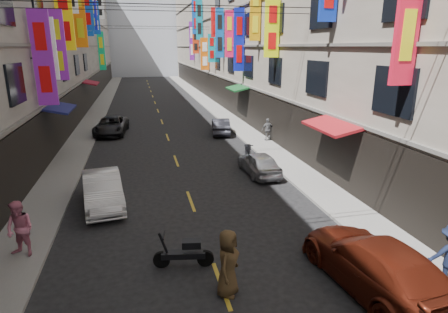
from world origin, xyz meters
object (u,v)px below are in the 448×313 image
car_left_far (111,126)px  car_right_near (376,264)px  car_left_mid (103,190)px  pedestrian_lfar (20,229)px  scooter_far_right (248,153)px  car_right_mid (259,163)px  scooter_crossing (184,253)px  pedestrian_rfar (268,130)px  car_right_far (221,126)px  pedestrian_crossing (228,263)px

car_left_far → car_right_near: bearing=-63.4°
car_left_mid → pedestrian_lfar: pedestrian_lfar is taller
scooter_far_right → car_right_mid: car_right_mid is taller
car_left_mid → car_right_near: (7.56, -7.41, 0.04)m
scooter_crossing → pedestrian_rfar: bearing=-18.6°
scooter_crossing → car_right_mid: car_right_mid is taller
scooter_crossing → scooter_far_right: size_ratio=1.01×
car_right_near → pedestrian_lfar: (-9.65, 3.72, 0.28)m
car_right_far → car_right_mid: bearing=98.7°
car_right_mid → pedestrian_rfar: bearing=-115.5°
car_right_far → pedestrian_lfar: 18.32m
car_right_far → pedestrian_rfar: (2.60, -3.22, 0.29)m
scooter_far_right → car_left_far: car_left_far is taller
scooter_far_right → car_left_far: bearing=-34.1°
car_left_far → pedestrian_lfar: 17.38m
car_left_mid → car_right_mid: car_left_mid is taller
scooter_far_right → pedestrian_crossing: 12.22m
car_left_far → car_right_mid: bearing=-49.2°
scooter_crossing → car_right_mid: size_ratio=0.51×
car_left_far → car_right_near: size_ratio=0.92×
scooter_far_right → car_right_mid: bearing=100.0°
scooter_far_right → car_right_far: car_right_far is taller
scooter_far_right → car_right_near: (-0.06, -12.20, 0.29)m
car_right_near → car_right_far: 19.28m
scooter_far_right → pedestrian_lfar: (-9.71, -8.48, 0.57)m
pedestrian_rfar → pedestrian_crossing: 16.73m
pedestrian_crossing → scooter_far_right: bearing=12.7°
scooter_far_right → car_right_far: 7.09m
car_right_far → car_left_mid: bearing=66.8°
car_right_mid → car_left_far: bearing=-57.5°
car_left_mid → pedestrian_crossing: size_ratio=2.27×
scooter_crossing → car_right_near: size_ratio=0.36×
car_right_near → scooter_far_right: bearing=-95.8°
scooter_crossing → car_right_far: (4.86, 17.10, 0.15)m
car_right_near → pedestrian_rfar: (2.60, 16.06, 0.15)m
car_left_mid → car_right_far: bearing=49.8°
scooter_crossing → pedestrian_crossing: pedestrian_crossing is taller
scooter_far_right → car_right_far: size_ratio=0.49×
pedestrian_lfar → pedestrian_crossing: pedestrian_lfar is taller
scooter_crossing → car_left_mid: 5.89m
car_left_far → car_left_mid: bearing=-82.4°
car_right_mid → pedestrian_crossing: 9.85m
car_left_mid → pedestrian_crossing: (3.66, -6.76, 0.23)m
scooter_crossing → pedestrian_crossing: size_ratio=0.98×
car_right_mid → pedestrian_crossing: pedestrian_crossing is taller
pedestrian_rfar → pedestrian_crossing: size_ratio=0.83×
car_left_far → car_right_mid: (7.91, -11.29, -0.04)m
car_right_near → pedestrian_lfar: pedestrian_lfar is taller
scooter_crossing → car_right_mid: (4.77, 7.55, 0.16)m
car_right_near → car_right_far: size_ratio=1.40×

